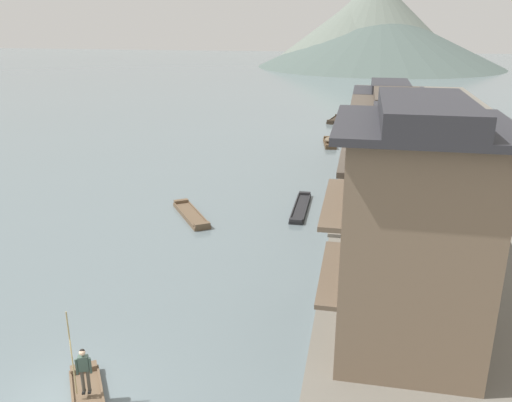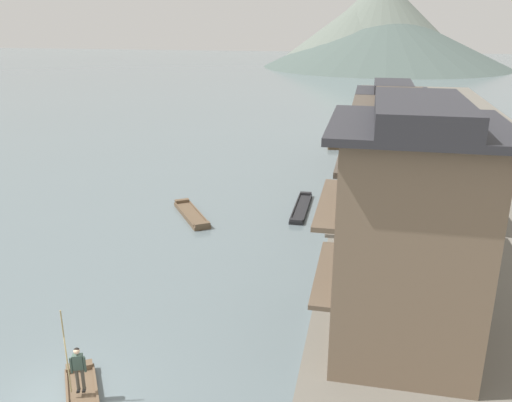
{
  "view_description": "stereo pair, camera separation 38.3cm",
  "coord_description": "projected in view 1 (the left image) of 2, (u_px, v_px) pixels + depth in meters",
  "views": [
    {
      "loc": [
        8.87,
        -12.67,
        11.86
      ],
      "look_at": [
        3.03,
        16.43,
        1.66
      ],
      "focal_mm": 37.19,
      "sensor_mm": 36.0,
      "label": 1
    },
    {
      "loc": [
        9.24,
        -12.59,
        11.86
      ],
      "look_at": [
        3.03,
        16.43,
        1.66
      ],
      "focal_mm": 37.19,
      "sensor_mm": 36.0,
      "label": 2
    }
  ],
  "objects": [
    {
      "name": "house_waterfront_nearest",
      "position": [
        413.0,
        233.0,
        17.66
      ],
      "size": [
        5.77,
        5.98,
        8.74
      ],
      "color": "#75604C",
      "rests_on": "riverbank_right"
    },
    {
      "name": "boat_moored_nearest",
      "position": [
        330.0,
        142.0,
        52.7
      ],
      "size": [
        1.62,
        4.3,
        0.79
      ],
      "color": "brown",
      "rests_on": "ground"
    },
    {
      "name": "boatman_person",
      "position": [
        83.0,
        366.0,
        16.87
      ],
      "size": [
        0.53,
        0.37,
        3.04
      ],
      "color": "black",
      "rests_on": "boat_foreground_poled"
    },
    {
      "name": "riverbank_right",
      "position": [
        457.0,
        172.0,
        41.86
      ],
      "size": [
        18.0,
        110.0,
        0.8
      ],
      "primitive_type": "cube",
      "color": "#6B665B",
      "rests_on": "ground"
    },
    {
      "name": "hill_far_centre",
      "position": [
        380.0,
        38.0,
        138.0
      ],
      "size": [
        63.46,
        63.46,
        14.73
      ],
      "primitive_type": "cone",
      "color": "#4C5B56",
      "rests_on": "ground"
    },
    {
      "name": "house_waterfront_narrow",
      "position": [
        395.0,
        136.0,
        38.52
      ],
      "size": [
        6.91,
        7.92,
        6.14
      ],
      "color": "gray",
      "rests_on": "riverbank_right"
    },
    {
      "name": "house_waterfront_tall",
      "position": [
        398.0,
        164.0,
        31.09
      ],
      "size": [
        6.48,
        7.27,
        6.14
      ],
      "color": "#7F705B",
      "rests_on": "riverbank_right"
    },
    {
      "name": "boat_moored_second",
      "position": [
        191.0,
        215.0,
        33.51
      ],
      "size": [
        3.65,
        4.66,
        0.42
      ],
      "color": "brown",
      "rests_on": "ground"
    },
    {
      "name": "boat_moored_third",
      "position": [
        301.0,
        208.0,
        34.84
      ],
      "size": [
        0.96,
        5.73,
        0.34
      ],
      "color": "#232326",
      "rests_on": "ground"
    },
    {
      "name": "house_waterfront_far",
      "position": [
        388.0,
        119.0,
        45.09
      ],
      "size": [
        6.27,
        6.34,
        6.14
      ],
      "color": "brown",
      "rests_on": "riverbank_right"
    },
    {
      "name": "house_waterfront_second",
      "position": [
        398.0,
        205.0,
        24.21
      ],
      "size": [
        5.67,
        7.42,
        6.14
      ],
      "color": "gray",
      "rests_on": "riverbank_right"
    },
    {
      "name": "hill_far_east",
      "position": [
        375.0,
        22.0,
        140.85
      ],
      "size": [
        49.3,
        49.3,
        22.52
      ],
      "primitive_type": "cone",
      "color": "slate",
      "rests_on": "ground"
    },
    {
      "name": "hill_far_west",
      "position": [
        359.0,
        31.0,
        140.17
      ],
      "size": [
        48.53,
        48.53,
        17.74
      ],
      "primitive_type": "cone",
      "color": "slate",
      "rests_on": "ground"
    },
    {
      "name": "boat_moored_far",
      "position": [
        334.0,
        120.0,
        64.99
      ],
      "size": [
        1.66,
        4.68,
        0.51
      ],
      "color": "#33281E",
      "rests_on": "ground"
    }
  ]
}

